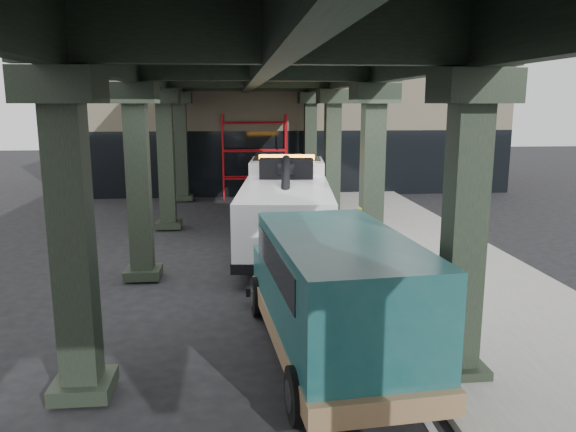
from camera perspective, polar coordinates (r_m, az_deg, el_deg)
ground at (r=13.16m, az=-0.84°, el=-8.63°), size 90.00×90.00×0.00m
sidewalk at (r=15.98m, az=14.91°, el=-5.11°), size 5.00×40.00×0.15m
lane_stripe at (r=15.26m, az=4.94°, el=-5.81°), size 0.12×38.00×0.01m
viaduct at (r=14.37m, az=-3.23°, el=15.18°), size 7.40×32.00×6.40m
building at (r=32.47m, az=-0.24°, el=10.48°), size 22.00×10.00×8.00m
scaffolding at (r=27.10m, az=-3.42°, el=6.28°), size 3.08×0.88×4.00m
tow_truck at (r=17.61m, az=-0.19°, el=1.31°), size 3.38×9.11×2.92m
towed_van at (r=9.90m, az=4.71°, el=-7.76°), size 2.76×5.96×2.35m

